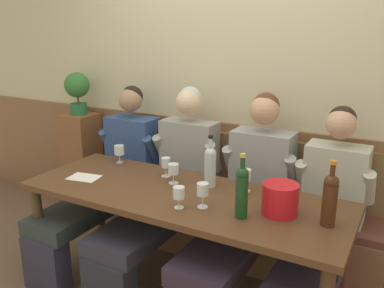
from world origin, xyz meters
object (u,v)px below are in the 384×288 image
(person_center_left_seat, at_px, (167,186))
(person_left_seat, at_px, (323,221))
(wine_bottle_amber_mid, at_px, (330,198))
(wine_glass_mid_right, at_px, (173,170))
(potted_plant, at_px, (77,89))
(wine_bottle_clear_water, at_px, (210,165))
(wine_glass_right_end, at_px, (166,164))
(wine_glass_near_bucket, at_px, (179,194))
(wine_glass_left_end, at_px, (119,151))
(wine_glass_by_bottle, at_px, (246,176))
(person_right_seat, at_px, (246,199))
(person_center_right_seat, at_px, (110,173))
(dining_table, at_px, (181,206))
(wine_bottle_green_tall, at_px, (242,190))
(wine_glass_mid_left, at_px, (203,190))
(ice_bucket, at_px, (280,199))
(wall_bench, at_px, (223,219))

(person_center_left_seat, relative_size, person_left_seat, 1.04)
(wine_bottle_amber_mid, relative_size, wine_glass_mid_right, 2.64)
(wine_bottle_amber_mid, distance_m, potted_plant, 2.49)
(wine_bottle_clear_water, distance_m, wine_glass_mid_right, 0.25)
(wine_glass_right_end, bearing_deg, person_left_seat, 5.77)
(wine_glass_near_bucket, xyz_separation_m, wine_glass_left_end, (-0.82, 0.49, 0.00))
(person_center_left_seat, relative_size, wine_glass_by_bottle, 9.05)
(person_center_left_seat, height_order, wine_glass_right_end, person_center_left_seat)
(person_right_seat, bearing_deg, wine_bottle_clear_water, -145.05)
(wine_glass_right_end, bearing_deg, person_center_left_seat, 119.34)
(person_center_right_seat, height_order, wine_glass_near_bucket, person_center_right_seat)
(dining_table, distance_m, potted_plant, 1.72)
(person_center_right_seat, bearing_deg, wine_bottle_clear_water, -7.79)
(person_center_left_seat, distance_m, person_right_seat, 0.60)
(wine_bottle_clear_water, distance_m, wine_glass_right_end, 0.35)
(wine_bottle_green_tall, xyz_separation_m, wine_bottle_amber_mid, (0.43, 0.13, -0.00))
(person_center_left_seat, relative_size, wine_glass_mid_right, 9.76)
(wine_bottle_green_tall, bearing_deg, wine_glass_mid_left, 177.06)
(person_left_seat, distance_m, wine_glass_right_end, 1.08)
(wine_bottle_amber_mid, bearing_deg, wine_glass_near_bucket, -166.22)
(person_left_seat, xyz_separation_m, wine_glass_mid_right, (-0.94, -0.19, 0.22))
(wine_bottle_green_tall, height_order, wine_glass_mid_right, wine_bottle_green_tall)
(wine_bottle_green_tall, height_order, wine_bottle_clear_water, wine_bottle_green_tall)
(dining_table, bearing_deg, wine_glass_by_bottle, 32.87)
(ice_bucket, height_order, wine_bottle_amber_mid, wine_bottle_amber_mid)
(wall_bench, xyz_separation_m, person_right_seat, (0.31, -0.32, 0.36))
(dining_table, height_order, wine_glass_mid_right, wine_glass_mid_right)
(wine_glass_near_bucket, bearing_deg, wine_glass_left_end, 149.18)
(wine_bottle_amber_mid, bearing_deg, wine_bottle_green_tall, -163.04)
(wall_bench, bearing_deg, person_center_left_seat, -130.76)
(wine_bottle_green_tall, distance_m, wine_glass_mid_right, 0.64)
(wine_bottle_green_tall, relative_size, potted_plant, 0.95)
(wine_glass_near_bucket, bearing_deg, wine_bottle_green_tall, 9.80)
(wine_glass_mid_right, bearing_deg, wine_glass_mid_left, -34.98)
(person_center_right_seat, bearing_deg, wine_bottle_green_tall, -19.27)
(person_right_seat, bearing_deg, person_center_left_seat, -177.68)
(dining_table, relative_size, potted_plant, 5.42)
(wine_bottle_clear_water, bearing_deg, wine_glass_right_end, 177.56)
(person_center_right_seat, height_order, wine_bottle_clear_water, person_center_right_seat)
(wine_bottle_amber_mid, relative_size, wine_glass_by_bottle, 2.45)
(ice_bucket, height_order, wine_bottle_green_tall, wine_bottle_green_tall)
(wine_bottle_clear_water, relative_size, potted_plant, 0.90)
(ice_bucket, bearing_deg, wine_glass_near_bucket, -158.66)
(dining_table, height_order, ice_bucket, ice_bucket)
(wine_bottle_clear_water, bearing_deg, person_right_seat, 34.95)
(ice_bucket, bearing_deg, potted_plant, 162.31)
(person_right_seat, relative_size, wine_glass_near_bucket, 10.20)
(potted_plant, bearing_deg, wine_bottle_amber_mid, -16.10)
(person_left_seat, relative_size, wine_glass_mid_left, 8.64)
(wine_glass_left_end, bearing_deg, wall_bench, 26.55)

